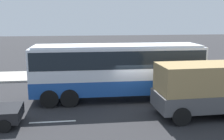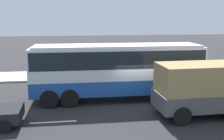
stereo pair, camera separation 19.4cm
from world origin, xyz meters
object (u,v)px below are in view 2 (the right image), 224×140
object	(u,v)px
coach_bus	(117,66)
pedestrian_near_curb	(116,65)
pedestrian_at_crossing	(156,63)
cargo_truck	(224,87)

from	to	relation	value
coach_bus	pedestrian_near_curb	xyz separation A→B (m)	(0.87, 6.39, -1.11)
pedestrian_at_crossing	pedestrian_near_curb	bearing A→B (deg)	-93.96
cargo_truck	pedestrian_at_crossing	bearing A→B (deg)	91.89
cargo_truck	pedestrian_at_crossing	distance (m)	10.49
cargo_truck	pedestrian_near_curb	xyz separation A→B (m)	(-4.54, 9.91, -0.44)
cargo_truck	pedestrian_at_crossing	xyz separation A→B (m)	(-0.67, 10.46, -0.43)
coach_bus	cargo_truck	xyz separation A→B (m)	(5.41, -3.52, -0.66)
pedestrian_near_curb	pedestrian_at_crossing	world-z (taller)	pedestrian_at_crossing
cargo_truck	pedestrian_at_crossing	size ratio (longest dim) A/B	4.74
coach_bus	pedestrian_near_curb	distance (m)	6.54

